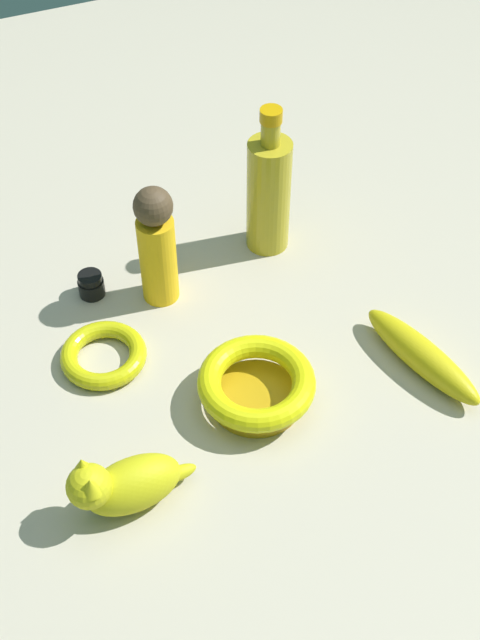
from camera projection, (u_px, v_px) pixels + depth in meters
The scene contains 8 objects.
ground at pixel (240, 352), 1.12m from camera, with size 2.00×2.00×0.00m, color #BCB29E.
bowl at pixel (256, 385), 1.04m from camera, with size 0.15×0.15×0.05m.
bangle at pixel (104, 355), 1.10m from camera, with size 0.11×0.11×0.02m, color #C0BE10.
person_figure_adult at pixel (157, 245), 1.12m from camera, with size 0.07×0.07×0.18m.
bottle_tall at pixel (269, 192), 1.19m from camera, with size 0.06×0.06×0.23m.
cat_figurine at pixel (124, 484), 0.93m from camera, with size 0.06×0.15×0.09m.
banana at pixel (422, 356), 1.08m from camera, with size 0.19×0.04×0.04m, color gold.
nail_polish_jar at pixel (91, 285), 1.18m from camera, with size 0.04×0.04×0.04m.
Camera 1 is at (0.67, -0.29, 0.85)m, focal length 47.88 mm.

